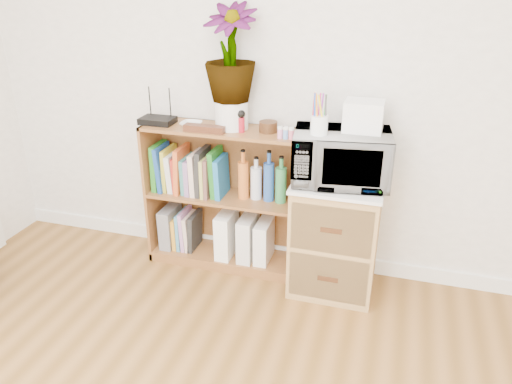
% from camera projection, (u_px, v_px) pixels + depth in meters
% --- Properties ---
extents(skirting_board, '(4.00, 0.02, 0.10)m').
position_uv_depth(skirting_board, '(279.00, 252.00, 3.45)').
color(skirting_board, white).
rests_on(skirting_board, ground).
extents(bookshelf, '(1.00, 0.30, 0.95)m').
position_uv_depth(bookshelf, '(223.00, 198.00, 3.25)').
color(bookshelf, brown).
rests_on(bookshelf, ground).
extents(wicker_unit, '(0.50, 0.45, 0.70)m').
position_uv_depth(wicker_unit, '(335.00, 237.00, 3.04)').
color(wicker_unit, '#9E7542').
rests_on(wicker_unit, ground).
extents(microwave, '(0.58, 0.44, 0.30)m').
position_uv_depth(microwave, '(341.00, 157.00, 2.81)').
color(microwave, silver).
rests_on(microwave, wicker_unit).
extents(pen_cup, '(0.09, 0.09, 0.10)m').
position_uv_depth(pen_cup, '(319.00, 125.00, 2.70)').
color(pen_cup, white).
rests_on(pen_cup, microwave).
extents(small_appliance, '(0.21, 0.18, 0.17)m').
position_uv_depth(small_appliance, '(364.00, 116.00, 2.74)').
color(small_appliance, white).
rests_on(small_appliance, microwave).
extents(router, '(0.21, 0.14, 0.04)m').
position_uv_depth(router, '(158.00, 120.00, 3.14)').
color(router, black).
rests_on(router, bookshelf).
extents(white_bowl, '(0.13, 0.13, 0.03)m').
position_uv_depth(white_bowl, '(191.00, 124.00, 3.07)').
color(white_bowl, silver).
rests_on(white_bowl, bookshelf).
extents(plant_pot, '(0.20, 0.20, 0.17)m').
position_uv_depth(plant_pot, '(232.00, 114.00, 3.02)').
color(plant_pot, white).
rests_on(plant_pot, bookshelf).
extents(potted_plant, '(0.31, 0.31, 0.55)m').
position_uv_depth(potted_plant, '(230.00, 53.00, 2.87)').
color(potted_plant, '#2C6E33').
rests_on(potted_plant, plant_pot).
extents(trinket_box, '(0.25, 0.06, 0.04)m').
position_uv_depth(trinket_box, '(204.00, 129.00, 2.97)').
color(trinket_box, '#3C1C10').
rests_on(trinket_box, bookshelf).
extents(kokeshi_doll, '(0.04, 0.04, 0.09)m').
position_uv_depth(kokeshi_doll, '(241.00, 125.00, 2.96)').
color(kokeshi_doll, '#AE1525').
rests_on(kokeshi_doll, bookshelf).
extents(wooden_bowl, '(0.11, 0.11, 0.06)m').
position_uv_depth(wooden_bowl, '(268.00, 127.00, 2.97)').
color(wooden_bowl, '#321D0D').
rests_on(wooden_bowl, bookshelf).
extents(paint_jars, '(0.10, 0.04, 0.05)m').
position_uv_depth(paint_jars, '(286.00, 134.00, 2.85)').
color(paint_jars, '#D47581').
rests_on(paint_jars, bookshelf).
extents(file_box, '(0.08, 0.22, 0.28)m').
position_uv_depth(file_box, '(171.00, 226.00, 3.46)').
color(file_box, slate).
rests_on(file_box, bookshelf).
extents(magazine_holder_left, '(0.10, 0.25, 0.31)m').
position_uv_depth(magazine_holder_left, '(227.00, 233.00, 3.34)').
color(magazine_holder_left, white).
rests_on(magazine_holder_left, bookshelf).
extents(magazine_holder_mid, '(0.09, 0.24, 0.30)m').
position_uv_depth(magazine_holder_mid, '(248.00, 237.00, 3.30)').
color(magazine_holder_mid, silver).
rests_on(magazine_holder_mid, bookshelf).
extents(magazine_holder_right, '(0.09, 0.22, 0.28)m').
position_uv_depth(magazine_holder_right, '(264.00, 241.00, 3.28)').
color(magazine_holder_right, white).
rests_on(magazine_holder_right, bookshelf).
extents(cookbooks, '(0.48, 0.20, 0.31)m').
position_uv_depth(cookbooks, '(190.00, 171.00, 3.24)').
color(cookbooks, '#24771F').
rests_on(cookbooks, bookshelf).
extents(liquor_bottles, '(0.39, 0.07, 0.32)m').
position_uv_depth(liquor_bottles, '(266.00, 179.00, 3.10)').
color(liquor_bottles, orange).
rests_on(liquor_bottles, bookshelf).
extents(lower_books, '(0.16, 0.19, 0.28)m').
position_uv_depth(lower_books, '(187.00, 230.00, 3.43)').
color(lower_books, gold).
rests_on(lower_books, bookshelf).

